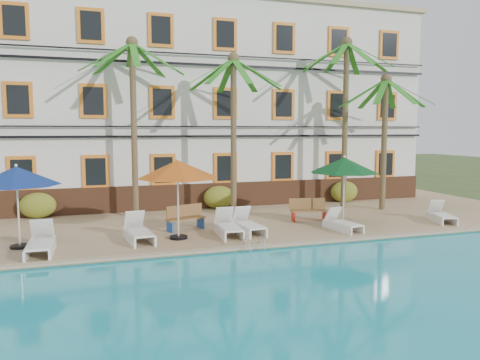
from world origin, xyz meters
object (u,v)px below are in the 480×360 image
object	(u,v)px
palm_c	(234,111)
lounger_b	(138,232)
palm_d	(346,100)
palm_e	(385,121)
umbrella_red	(178,170)
lounger_d	(247,225)
lounger_f	(441,215)
umbrella_blue	(16,176)
umbrella_green	(344,166)
lounger_e	(342,223)
lounger_c	(228,227)
bench_left	(184,217)
lounger_a	(41,243)
pool_ladder	(254,248)
bench_right	(309,209)
palm_b	(133,102)

from	to	relation	value
palm_c	lounger_b	bearing A→B (deg)	-142.44
palm_d	palm_e	world-z (taller)	palm_d
umbrella_red	lounger_d	bearing A→B (deg)	2.83
umbrella_red	lounger_f	bearing A→B (deg)	-1.79
palm_e	umbrella_blue	size ratio (longest dim) A/B	2.35
umbrella_green	lounger_b	xyz separation A→B (m)	(-8.04, -0.33, -2.04)
lounger_e	lounger_f	size ratio (longest dim) A/B	0.95
lounger_c	lounger_e	distance (m)	4.36
umbrella_green	lounger_d	xyz separation A→B (m)	(-4.12, -0.29, -2.05)
palm_d	bench_left	xyz separation A→B (m)	(-8.24, -2.53, -4.69)
palm_c	lounger_f	world-z (taller)	palm_c
bench_left	umbrella_green	bearing A→B (deg)	-8.97
palm_d	lounger_d	bearing A→B (deg)	-148.40
palm_d	palm_e	xyz separation A→B (m)	(1.53, -0.94, -1.01)
lounger_a	lounger_c	world-z (taller)	lounger_a
umbrella_blue	lounger_e	distance (m)	11.37
umbrella_green	lounger_c	xyz separation A→B (m)	(-4.91, -0.44, -2.04)
umbrella_blue	pool_ladder	xyz separation A→B (m)	(7.10, -2.37, -2.29)
pool_ladder	bench_right	bearing A→B (deg)	44.49
palm_b	lounger_d	distance (m)	7.30
palm_d	lounger_e	bearing A→B (deg)	-120.71
umbrella_red	pool_ladder	world-z (taller)	umbrella_red
palm_e	bench_left	size ratio (longest dim) A/B	4.02
palm_c	bench_left	bearing A→B (deg)	-140.98
palm_c	lounger_e	distance (m)	6.59
umbrella_red	lounger_a	world-z (taller)	umbrella_red
palm_b	lounger_e	distance (m)	9.87
umbrella_blue	pool_ladder	bearing A→B (deg)	-18.46
umbrella_green	lounger_b	distance (m)	8.30
palm_d	umbrella_red	bearing A→B (deg)	-155.81
palm_d	lounger_e	distance (m)	7.10
palm_b	umbrella_blue	distance (m)	6.39
pool_ladder	umbrella_blue	bearing A→B (deg)	161.54
palm_c	palm_d	distance (m)	5.71
lounger_e	lounger_d	bearing A→B (deg)	170.05
lounger_c	bench_left	world-z (taller)	lounger_c
palm_c	bench_right	bearing A→B (deg)	-36.63
lounger_e	palm_e	bearing A→B (deg)	39.87
umbrella_blue	bench_right	bearing A→B (deg)	6.52
palm_c	umbrella_green	world-z (taller)	palm_c
palm_b	lounger_d	size ratio (longest dim) A/B	3.83
palm_e	lounger_f	distance (m)	5.13
lounger_b	lounger_f	world-z (taller)	lounger_b
lounger_a	lounger_e	size ratio (longest dim) A/B	1.15
palm_b	umbrella_blue	size ratio (longest dim) A/B	2.83
lounger_a	lounger_e	distance (m)	10.46
palm_d	lounger_f	size ratio (longest dim) A/B	4.24
lounger_b	pool_ladder	distance (m)	4.04
palm_d	lounger_d	xyz separation A→B (m)	(-6.16, -3.79, -4.87)
lounger_a	pool_ladder	bearing A→B (deg)	-12.43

